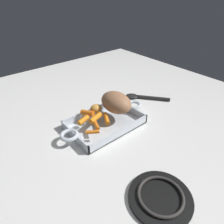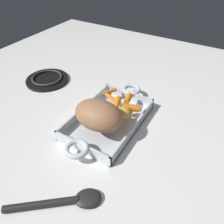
{
  "view_description": "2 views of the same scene",
  "coord_description": "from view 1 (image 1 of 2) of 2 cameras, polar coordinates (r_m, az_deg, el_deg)",
  "views": [
    {
      "loc": [
        0.42,
        0.56,
        0.53
      ],
      "look_at": [
        -0.02,
        0.03,
        0.08
      ],
      "focal_mm": 31.38,
      "sensor_mm": 36.0,
      "label": 1
    },
    {
      "loc": [
        -0.47,
        -0.29,
        0.52
      ],
      "look_at": [
        -0.02,
        -0.02,
        0.07
      ],
      "focal_mm": 33.91,
      "sensor_mm": 36.0,
      "label": 2
    }
  ],
  "objects": [
    {
      "name": "potato_near_roast",
      "position": [
        0.88,
        -4.66,
        1.01
      ],
      "size": [
        0.07,
        0.06,
        0.04
      ],
      "primitive_type": "ellipsoid",
      "rotation": [
        0.0,
        0.0,
        5.8
      ],
      "color": "gold",
      "rests_on": "roasting_dish"
    },
    {
      "name": "serving_spoon",
      "position": [
        1.09,
        8.8,
        4.33
      ],
      "size": [
        0.18,
        0.21,
        0.02
      ],
      "rotation": [
        0.0,
        0.0,
        5.39
      ],
      "color": "black",
      "rests_on": "ground_plane"
    },
    {
      "name": "pork_roast",
      "position": [
        0.87,
        1.19,
        2.85
      ],
      "size": [
        0.12,
        0.16,
        0.09
      ],
      "primitive_type": "ellipsoid",
      "rotation": [
        0.0,
        0.0,
        4.74
      ],
      "color": "#976746",
      "rests_on": "roasting_dish"
    },
    {
      "name": "stove_burner_rear",
      "position": [
        0.64,
        13.89,
        -22.93
      ],
      "size": [
        0.19,
        0.19,
        0.02
      ],
      "color": "black",
      "rests_on": "ground_plane"
    },
    {
      "name": "roasting_dish",
      "position": [
        0.87,
        -2.01,
        -3.14
      ],
      "size": [
        0.43,
        0.21,
        0.05
      ],
      "color": "silver",
      "rests_on": "ground_plane"
    },
    {
      "name": "baby_carrot_center_left",
      "position": [
        0.83,
        -1.66,
        -1.91
      ],
      "size": [
        0.05,
        0.07,
        0.02
      ],
      "primitive_type": "cylinder",
      "rotation": [
        1.61,
        0.0,
        2.65
      ],
      "color": "orange",
      "rests_on": "roasting_dish"
    },
    {
      "name": "baby_carrot_center_right",
      "position": [
        0.76,
        -5.73,
        -5.8
      ],
      "size": [
        0.05,
        0.04,
        0.01
      ],
      "primitive_type": "cylinder",
      "rotation": [
        1.56,
        0.0,
        4.12
      ],
      "color": "orange",
      "rests_on": "roasting_dish"
    },
    {
      "name": "baby_carrot_northwest",
      "position": [
        0.86,
        -7.16,
        -0.28
      ],
      "size": [
        0.05,
        0.07,
        0.03
      ],
      "primitive_type": "cylinder",
      "rotation": [
        1.67,
        0.0,
        0.44
      ],
      "color": "orange",
      "rests_on": "roasting_dish"
    },
    {
      "name": "baby_carrot_short",
      "position": [
        0.8,
        -4.65,
        -3.79
      ],
      "size": [
        0.03,
        0.06,
        0.02
      ],
      "primitive_type": "cylinder",
      "rotation": [
        1.54,
        0.0,
        2.79
      ],
      "color": "orange",
      "rests_on": "roasting_dish"
    },
    {
      "name": "ground_plane",
      "position": [
        0.88,
        -1.99,
        -3.89
      ],
      "size": [
        1.74,
        1.74,
        0.0
      ],
      "primitive_type": "plane",
      "color": "silver"
    },
    {
      "name": "baby_carrot_southeast",
      "position": [
        0.83,
        -4.75,
        -1.66
      ],
      "size": [
        0.08,
        0.04,
        0.02
      ],
      "primitive_type": "cylinder",
      "rotation": [
        1.54,
        0.0,
        1.88
      ],
      "color": "orange",
      "rests_on": "roasting_dish"
    },
    {
      "name": "baby_carrot_long",
      "position": [
        0.82,
        -8.36,
        -2.33
      ],
      "size": [
        0.06,
        0.03,
        0.03
      ],
      "primitive_type": "cylinder",
      "rotation": [
        1.5,
        0.0,
        4.95
      ],
      "color": "orange",
      "rests_on": "roasting_dish"
    }
  ]
}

